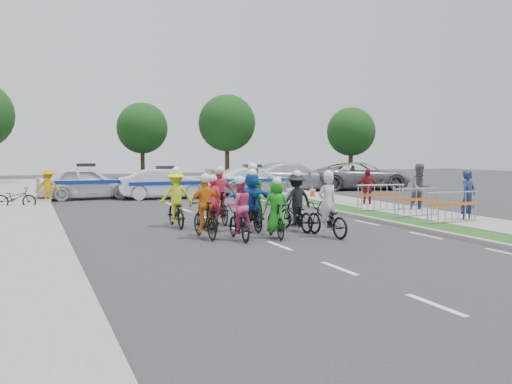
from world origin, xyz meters
name	(u,v)px	position (x,y,z in m)	size (l,w,h in m)	color
ground	(279,246)	(0.00, 0.00, 0.00)	(90.00, 90.00, 0.00)	#28282B
curb_right	(349,214)	(5.10, 5.00, 0.06)	(0.20, 60.00, 0.12)	gray
grass_strip	(365,214)	(5.80, 5.00, 0.06)	(1.20, 60.00, 0.11)	#294B18
sidewalk_right	(405,211)	(7.60, 5.00, 0.07)	(2.40, 60.00, 0.13)	gray
sidewalk_left	(9,231)	(-6.50, 5.00, 0.07)	(3.00, 60.00, 0.13)	gray
rider_0	(327,215)	(1.88, 0.92, 0.63)	(0.88, 1.92, 1.89)	black
rider_1	(276,214)	(0.44, 1.22, 0.67)	(0.77, 1.67, 1.71)	black
rider_2	(239,216)	(-0.61, 1.34, 0.66)	(0.76, 1.75, 1.76)	black
rider_3	(205,213)	(-1.40, 1.93, 0.70)	(0.94, 1.76, 1.82)	black
rider_4	(296,207)	(1.59, 2.31, 0.72)	(1.09, 1.87, 1.85)	black
rider_5	(252,205)	(0.33, 2.77, 0.80)	(1.51, 1.81, 1.89)	black
rider_6	(212,212)	(-0.74, 3.36, 0.57)	(0.81, 1.74, 1.72)	black
rider_7	(294,205)	(2.07, 3.40, 0.66)	(0.75, 1.63, 1.67)	black
rider_8	(252,202)	(0.79, 3.90, 0.75)	(0.90, 2.05, 2.05)	black
rider_9	(220,202)	(-0.06, 4.66, 0.74)	(0.98, 1.84, 1.92)	black
rider_10	(176,204)	(-1.58, 4.53, 0.74)	(1.07, 1.88, 1.92)	black
police_car_0	(86,183)	(-3.22, 16.10, 0.81)	(1.91, 4.75, 1.62)	white
police_car_1	(165,184)	(0.47, 14.94, 0.74)	(1.57, 4.50, 1.48)	white
police_car_2	(254,181)	(5.62, 15.86, 0.74)	(2.07, 5.09, 1.48)	white
civilian_sedan	(293,177)	(8.78, 17.43, 0.84)	(2.35, 5.78, 1.68)	#B6B6BB
civilian_suv	(361,176)	(13.08, 16.71, 0.84)	(2.78, 6.02, 1.67)	slate
spectator_0	(468,197)	(7.68, 1.70, 0.90)	(0.65, 0.43, 1.79)	navy
spectator_1	(420,188)	(8.25, 4.91, 0.96)	(0.93, 0.73, 1.92)	#55565A
spectator_2	(367,188)	(7.49, 7.49, 0.82)	(0.96, 0.40, 1.64)	maroon
marshal_hiviz	(48,187)	(-5.07, 14.19, 0.79)	(1.02, 0.58, 1.57)	#E39F0B
barrier_0	(452,209)	(6.70, 1.34, 0.56)	(2.00, 0.50, 1.12)	#A5A8AD
barrier_1	(416,204)	(6.70, 3.15, 0.56)	(2.00, 0.50, 1.12)	#A5A8AD
barrier_2	(381,199)	(6.70, 5.32, 0.56)	(2.00, 0.50, 1.12)	#A5A8AD
cone_0	(295,201)	(4.24, 7.84, 0.34)	(0.40, 0.40, 0.70)	#F24C0C
cone_1	(313,192)	(7.19, 11.89, 0.34)	(0.40, 0.40, 0.70)	#F24C0C
parked_bike	(15,198)	(-6.42, 12.63, 0.45)	(0.59, 1.69, 0.89)	black
tree_1	(227,123)	(9.00, 30.00, 4.54)	(4.55, 4.55, 6.82)	#382619
tree_2	(351,132)	(18.00, 26.00, 3.83)	(3.85, 3.85, 5.77)	#382619
tree_4	(142,128)	(3.00, 34.00, 4.19)	(4.20, 4.20, 6.30)	#382619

